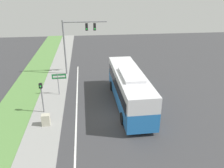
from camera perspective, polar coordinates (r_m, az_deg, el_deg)
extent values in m
plane|color=#38383A|center=(19.64, 1.34, -8.81)|extent=(80.00, 80.00, 0.00)
cube|color=gray|center=(19.75, -16.99, -9.54)|extent=(2.80, 80.00, 0.12)
cube|color=#568442|center=(20.57, -25.92, -9.66)|extent=(3.60, 80.00, 0.10)
cube|color=silver|center=(19.48, -9.32, -9.43)|extent=(0.14, 30.00, 0.01)
cube|color=#236BB7|center=(21.45, 4.38, -2.43)|extent=(2.53, 11.09, 1.62)
cube|color=silver|center=(20.87, 4.50, 1.23)|extent=(2.53, 11.09, 1.33)
cube|color=black|center=(21.04, 4.46, 0.07)|extent=(2.57, 10.21, 1.00)
cube|color=silver|center=(19.83, 5.06, 2.45)|extent=(1.77, 3.88, 0.24)
cylinder|color=black|center=(24.61, -0.05, -0.54)|extent=(0.28, 1.04, 1.04)
cylinder|color=black|center=(25.02, 5.47, -0.24)|extent=(0.28, 1.04, 1.04)
cylinder|color=black|center=(18.59, 2.78, -8.97)|extent=(0.28, 1.04, 1.04)
cylinder|color=black|center=(19.13, 10.04, -8.33)|extent=(0.28, 1.04, 1.04)
cylinder|color=slate|center=(29.18, -12.26, 9.02)|extent=(0.20, 0.20, 7.11)
cylinder|color=slate|center=(28.49, -7.10, 15.81)|extent=(5.51, 0.14, 0.14)
cube|color=black|center=(28.58, -6.65, 14.59)|extent=(0.32, 0.28, 0.90)
sphere|color=#1ED838|center=(28.43, -6.62, 14.05)|extent=(0.18, 0.18, 0.18)
cube|color=black|center=(28.61, -4.57, 14.68)|extent=(0.32, 0.28, 0.90)
sphere|color=#1ED838|center=(28.47, -4.53, 14.14)|extent=(0.18, 0.18, 0.18)
cylinder|color=slate|center=(20.61, -17.73, -3.66)|extent=(0.12, 0.12, 2.97)
cube|color=black|center=(20.10, -18.16, -0.43)|extent=(0.28, 0.24, 0.44)
sphere|color=#1ED838|center=(19.96, -18.23, -0.60)|extent=(0.14, 0.14, 0.14)
cylinder|color=slate|center=(23.80, -13.82, -0.19)|extent=(0.08, 0.08, 2.49)
cube|color=#196B33|center=(23.45, -13.68, 1.92)|extent=(1.47, 0.03, 0.53)
cube|color=white|center=(23.43, -13.68, 1.91)|extent=(1.25, 0.01, 0.19)
cube|color=#B7B29E|center=(19.02, -16.89, -8.94)|extent=(0.66, 0.50, 0.97)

